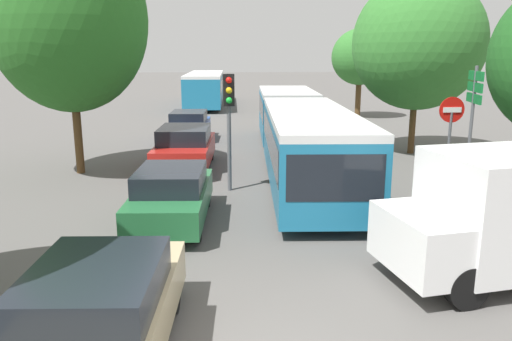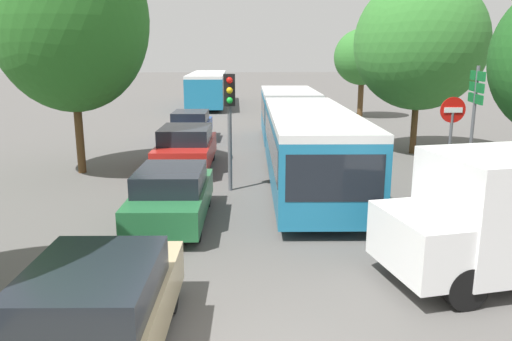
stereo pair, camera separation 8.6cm
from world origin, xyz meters
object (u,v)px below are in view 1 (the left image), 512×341
(queued_car_green, at_px, (172,195))
(direction_sign_post, at_px, (474,100))
(queued_car_red, at_px, (185,147))
(no_entry_sign, at_px, (450,131))
(tree_right_far, at_px, (362,59))
(city_bus_rear, at_px, (205,87))
(queued_car_tan, at_px, (99,314))
(tree_left_mid, at_px, (69,24))
(queued_car_blue, at_px, (189,126))
(articulated_bus, at_px, (298,127))
(tree_right_mid, at_px, (418,43))
(traffic_light, at_px, (229,106))

(queued_car_green, xyz_separation_m, direction_sign_post, (8.90, 3.41, 1.88))
(queued_car_red, distance_m, no_entry_sign, 8.67)
(tree_right_far, bearing_deg, city_bus_rear, 141.19)
(queued_car_tan, xyz_separation_m, queued_car_green, (0.37, 5.54, -0.02))
(tree_left_mid, bearing_deg, queued_car_blue, 62.20)
(city_bus_rear, distance_m, queued_car_blue, 15.82)
(tree_left_mid, bearing_deg, queued_car_tan, -73.40)
(queued_car_green, bearing_deg, city_bus_rear, 3.07)
(articulated_bus, distance_m, tree_right_mid, 6.00)
(articulated_bus, height_order, queued_car_green, articulated_bus)
(queued_car_blue, relative_size, direction_sign_post, 1.12)
(queued_car_green, distance_m, tree_left_mid, 7.66)
(city_bus_rear, height_order, queued_car_red, city_bus_rear)
(no_entry_sign, xyz_separation_m, direction_sign_post, (1.45, 1.69, 0.69))
(tree_right_mid, bearing_deg, tree_right_far, 85.40)
(direction_sign_post, relative_size, tree_right_mid, 0.52)
(no_entry_sign, bearing_deg, queued_car_green, -77.03)
(queued_car_blue, bearing_deg, no_entry_sign, -138.62)
(queued_car_red, xyz_separation_m, traffic_light, (1.52, -2.98, 1.75))
(queued_car_blue, relative_size, traffic_light, 1.18)
(tree_left_mid, bearing_deg, city_bus_rear, 81.08)
(queued_car_blue, height_order, traffic_light, traffic_light)
(city_bus_rear, xyz_separation_m, tree_right_mid, (8.98, -19.29, 2.90))
(no_entry_sign, relative_size, tree_right_mid, 0.41)
(city_bus_rear, xyz_separation_m, tree_left_mid, (-3.45, -21.98, 3.44))
(traffic_light, height_order, tree_left_mid, tree_left_mid)
(queued_car_blue, bearing_deg, tree_right_mid, -108.05)
(queued_car_red, distance_m, direction_sign_post, 9.50)
(articulated_bus, distance_m, queued_car_green, 7.41)
(direction_sign_post, bearing_deg, tree_right_far, -82.10)
(direction_sign_post, height_order, tree_left_mid, tree_left_mid)
(direction_sign_post, bearing_deg, queued_car_blue, -30.22)
(queued_car_green, relative_size, tree_right_far, 0.73)
(articulated_bus, bearing_deg, queued_car_tan, -17.44)
(traffic_light, bearing_deg, queued_car_tan, -16.15)
(queued_car_green, relative_size, no_entry_sign, 1.40)
(queued_car_red, relative_size, traffic_light, 1.28)
(no_entry_sign, relative_size, direction_sign_post, 0.78)
(queued_car_blue, bearing_deg, tree_left_mid, 154.94)
(queued_car_tan, xyz_separation_m, tree_right_mid, (9.19, 13.54, 3.62))
(articulated_bus, bearing_deg, queued_car_green, -29.49)
(traffic_light, bearing_deg, tree_right_mid, 120.87)
(articulated_bus, relative_size, direction_sign_post, 4.40)
(queued_car_tan, xyz_separation_m, direction_sign_post, (9.28, 8.95, 1.86))
(tree_left_mid, distance_m, tree_right_mid, 12.73)
(city_bus_rear, bearing_deg, articulated_bus, -168.17)
(city_bus_rear, bearing_deg, tree_right_mid, -154.17)
(articulated_bus, relative_size, queued_car_blue, 3.94)
(tree_right_mid, height_order, tree_right_far, tree_right_mid)
(queued_car_tan, relative_size, tree_left_mid, 0.51)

